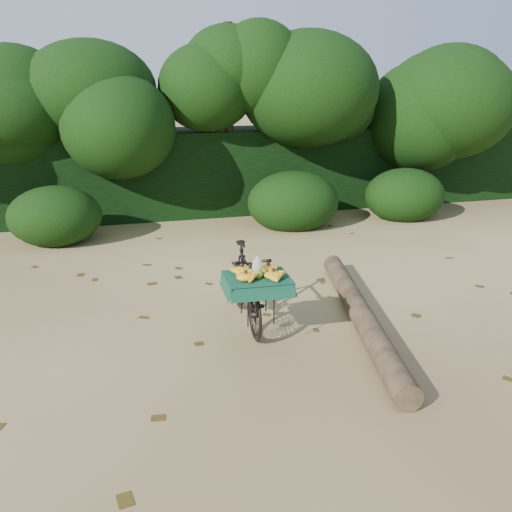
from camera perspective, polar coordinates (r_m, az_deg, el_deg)
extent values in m
plane|color=tan|center=(6.69, 4.13, -6.66)|extent=(80.00, 80.00, 0.00)
imported|color=black|center=(6.41, -1.06, -3.13)|extent=(0.53, 1.60, 0.95)
cube|color=black|center=(5.75, 0.13, -2.37)|extent=(0.36, 0.44, 0.02)
cube|color=#154F38|center=(5.75, 0.13, -2.23)|extent=(0.71, 0.61, 0.01)
ellipsoid|color=olive|center=(5.75, 0.78, -1.72)|extent=(0.09, 0.07, 0.10)
ellipsoid|color=olive|center=(5.79, 0.01, -1.58)|extent=(0.09, 0.07, 0.10)
ellipsoid|color=olive|center=(5.72, -0.52, -1.81)|extent=(0.09, 0.07, 0.10)
ellipsoid|color=olive|center=(5.68, 0.26, -1.95)|extent=(0.09, 0.07, 0.10)
cylinder|color=#EAE5C6|center=(5.73, 0.11, -1.31)|extent=(0.11, 0.11, 0.14)
cylinder|color=brown|center=(6.63, 10.91, -5.90)|extent=(1.13, 3.69, 0.27)
cube|color=black|center=(12.34, -5.86, 8.94)|extent=(26.00, 1.80, 1.80)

